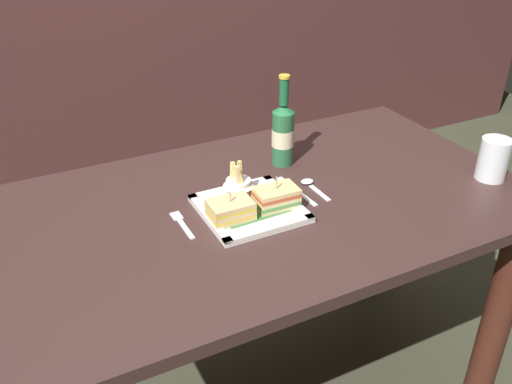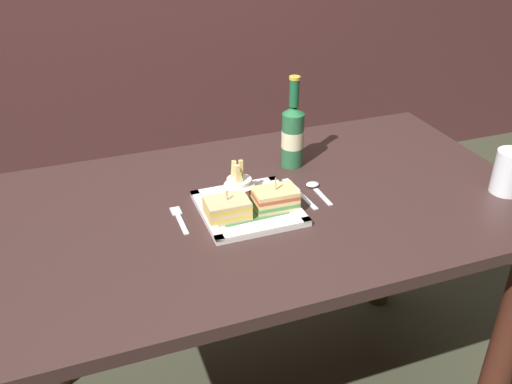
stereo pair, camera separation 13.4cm
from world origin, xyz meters
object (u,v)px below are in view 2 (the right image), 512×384
Objects in this scene: sandwich_half_left at (227,208)px; knife at (298,192)px; water_glass at (508,175)px; fork at (179,218)px; square_plate at (248,208)px; fries_cup at (239,185)px; dining_table at (263,251)px; spoon at (315,187)px; beer_bottle at (293,134)px; sandwich_half_right at (275,199)px.

sandwich_half_left is 0.60× the size of knife.
water_glass reaches higher than fork.
knife is at bearing 2.90° from fork.
square_plate is 2.23× the size of fries_cup.
sandwich_half_left is at bearing -155.24° from dining_table.
square_plate is 0.20m from spoon.
sandwich_half_left is at bearing 170.66° from water_glass.
spoon is (0.05, 0.00, 0.00)m from knife.
beer_bottle is 2.17× the size of spoon.
sandwich_half_right is 0.89× the size of spoon.
fork is at bearing -178.55° from dining_table.
sandwich_half_left reaches higher than square_plate.
fries_cup is 0.26m from beer_bottle.
knife is (0.10, 0.01, 0.15)m from dining_table.
sandwich_half_left reaches higher than spoon.
fries_cup reaches higher than dining_table.
beer_bottle is at bearing 35.58° from fries_cup.
knife is at bearing 16.23° from sandwich_half_left.
beer_bottle is at bearing 43.95° from square_plate.
square_plate reaches higher than dining_table.
fork is 1.05× the size of spoon.
spoon is at bearing 13.90° from sandwich_half_left.
sandwich_half_left is at bearing -180.00° from sandwich_half_right.
fork is at bearing -177.10° from knife.
square_plate reaches higher than spoon.
water_glass is 0.83m from fork.
spoon is at bearing -89.41° from beer_bottle.
spoon reaches higher than knife.
dining_table is at bearing -174.87° from spoon.
dining_table is 13.19× the size of fries_cup.
spoon is at bearing 2.96° from fork.
sandwich_half_left is 0.12m from sandwich_half_right.
knife is (0.32, 0.02, -0.00)m from fork.
water_glass is at bearing -11.21° from sandwich_half_right.
sandwich_half_right is (0.06, -0.02, 0.03)m from square_plate.
spoon is (0.14, 0.06, -0.03)m from sandwich_half_right.
dining_table is 0.17m from square_plate.
sandwich_half_left is 0.40× the size of beer_bottle.
sandwich_half_left is 0.34m from beer_bottle.
water_glass reaches higher than knife.
fries_cup is at bearing 51.67° from sandwich_half_left.
square_plate is (-0.05, -0.03, 0.16)m from dining_table.
water_glass is 0.96× the size of spoon.
fries_cup is 0.91× the size of water_glass.
fries_cup is (0.05, 0.07, 0.02)m from sandwich_half_left.
fries_cup reaches higher than knife.
square_plate is at bearing -165.64° from knife.
sandwich_half_right is 0.15m from spoon.
beer_bottle reaches higher than sandwich_half_right.
fries_cup reaches higher than fork.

